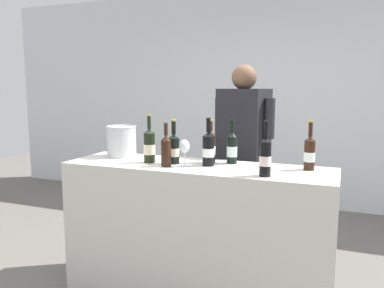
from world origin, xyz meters
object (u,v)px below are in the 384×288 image
wine_bottle_5 (208,149)px  wine_bottle_1 (265,156)px  ice_bucket (122,141)px  person_server (242,172)px  wine_bottle_2 (149,146)px  wine_bottle_4 (174,149)px  wine_glass (184,147)px  wine_bottle_0 (310,153)px  wine_bottle_7 (232,147)px  wine_bottle_6 (166,150)px  wine_bottle_3 (210,147)px

wine_bottle_5 → wine_bottle_1: bearing=-22.6°
ice_bucket → person_server: (0.87, 0.45, -0.27)m
wine_bottle_2 → wine_bottle_4: wine_bottle_2 is taller
wine_glass → ice_bucket: (-0.62, 0.19, -0.01)m
wine_bottle_5 → ice_bucket: (-0.76, 0.10, 0.00)m
wine_bottle_0 → wine_bottle_7: size_ratio=1.05×
wine_bottle_0 → wine_bottle_4: (-0.93, -0.13, -0.00)m
wine_bottle_1 → wine_bottle_5: bearing=157.4°
wine_bottle_0 → wine_glass: (-0.81, -0.20, 0.02)m
wine_bottle_5 → wine_bottle_7: (0.13, 0.14, -0.00)m
wine_bottle_2 → wine_bottle_6: bearing=-25.2°
wine_glass → wine_bottle_1: bearing=-8.8°
wine_bottle_3 → wine_bottle_4: wine_bottle_4 is taller
wine_bottle_5 → person_server: (0.11, 0.56, -0.27)m
wine_bottle_4 → person_server: 0.73m
wine_bottle_0 → wine_glass: wine_bottle_0 is taller
wine_bottle_1 → wine_bottle_3: wine_bottle_1 is taller
wine_bottle_2 → ice_bucket: size_ratio=1.45×
wine_bottle_3 → wine_bottle_4: bearing=-150.5°
wine_bottle_4 → wine_bottle_7: bearing=23.0°
wine_bottle_1 → person_server: person_server is taller
wine_bottle_5 → wine_glass: (-0.14, -0.09, 0.01)m
wine_bottle_1 → wine_bottle_6: wine_bottle_1 is taller
wine_bottle_6 → wine_bottle_0: bearing=14.0°
wine_bottle_3 → wine_bottle_6: 0.34m
wine_bottle_6 → wine_bottle_3: bearing=43.7°
wine_bottle_0 → person_server: bearing=141.6°
wine_bottle_0 → wine_bottle_2: bearing=-172.1°
wine_bottle_0 → wine_bottle_6: bearing=-166.0°
wine_bottle_4 → wine_glass: 0.13m
wine_bottle_3 → person_server: 0.54m
wine_bottle_2 → person_server: (0.55, 0.60, -0.27)m
wine_bottle_1 → wine_bottle_7: 0.44m
wine_bottle_2 → wine_bottle_4: 0.18m
wine_bottle_0 → wine_bottle_2: size_ratio=0.94×
wine_bottle_1 → wine_bottle_4: 0.71m
wine_bottle_6 → wine_bottle_4: bearing=83.5°
wine_bottle_1 → wine_bottle_7: bearing=133.1°
wine_bottle_3 → ice_bucket: wine_bottle_3 is taller
wine_bottle_1 → wine_glass: size_ratio=1.83×
wine_glass → person_server: person_server is taller
wine_bottle_2 → wine_bottle_7: wine_bottle_2 is taller
wine_bottle_1 → wine_bottle_4: bearing=167.0°
wine_bottle_7 → wine_glass: size_ratio=1.67×
ice_bucket → wine_bottle_2: bearing=-24.2°
wine_bottle_7 → ice_bucket: wine_bottle_7 is taller
wine_bottle_5 → wine_bottle_0: bearing=9.4°
wine_bottle_0 → wine_bottle_1: (-0.24, -0.29, 0.01)m
wine_bottle_5 → wine_glass: wine_bottle_5 is taller
wine_bottle_4 → wine_bottle_6: bearing=-96.5°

